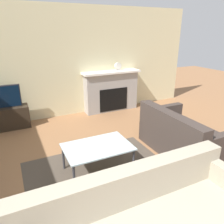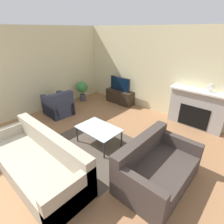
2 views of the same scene
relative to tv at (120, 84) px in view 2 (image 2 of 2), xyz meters
name	(u,v)px [view 2 (image 2 of 2)]	position (x,y,z in m)	size (l,w,h in m)	color
wall_back	(150,70)	(1.01, 0.30, 0.59)	(8.24, 0.06, 2.70)	beige
wall_left	(37,71)	(-1.64, -2.27, 0.59)	(0.06, 8.08, 2.70)	beige
area_rug	(94,147)	(1.31, -2.56, -0.75)	(2.22, 1.88, 0.00)	#4C4238
fireplace	(197,108)	(2.73, 0.11, -0.18)	(1.60, 0.38, 1.10)	#9E9993
tv_stand	(120,97)	(0.00, 0.00, -0.50)	(1.11, 0.37, 0.50)	#2D2319
tv	(120,84)	(0.00, 0.00, 0.00)	(0.87, 0.06, 0.50)	#232328
couch_sectional	(38,163)	(1.18, -3.86, -0.47)	(2.40, 0.92, 0.82)	#9E937F
couch_loveseat	(156,169)	(2.93, -2.51, -0.47)	(0.98, 1.57, 0.82)	#3D332D
armchair_by_window	(59,106)	(-0.86, -2.12, -0.46)	(0.88, 0.76, 0.82)	#33384C
coffee_table	(99,130)	(1.31, -2.39, -0.35)	(1.02, 0.68, 0.45)	#333338
potted_plant	(82,89)	(-1.26, -0.79, -0.27)	(0.43, 0.43, 0.77)	#47474C
mantel_clock	(210,88)	(2.94, 0.11, 0.45)	(0.18, 0.07, 0.21)	beige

